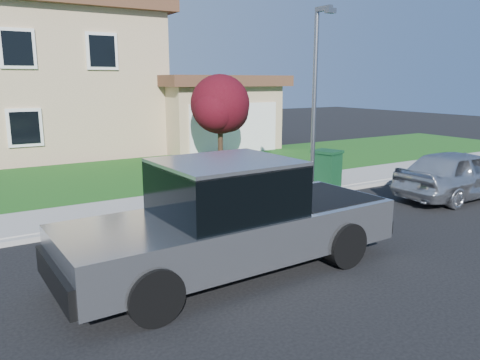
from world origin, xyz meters
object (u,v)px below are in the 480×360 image
Objects in this scene: pickup_truck at (232,220)px; woman at (207,202)px; trash_bin at (326,168)px; sedan at (459,174)px; ornamental_tree at (221,107)px; street_lamp at (316,93)px.

pickup_truck is 1.55m from woman.
pickup_truck reaches higher than trash_bin.
woman is at bearing 76.84° from pickup_truck.
ornamental_tree is (-3.35, 8.28, 1.65)m from sedan.
sedan is at bearing -67.99° from ornamental_tree.
street_lamp reaches higher than woman.
sedan is at bearing 158.88° from woman.
ornamental_tree is at bearing 87.05° from street_lamp.
woman is 8.14m from sedan.
ornamental_tree is 6.11m from street_lamp.
sedan is at bearing -31.26° from street_lamp.
pickup_truck is 3.32× the size of woman.
ornamental_tree reaches higher than trash_bin.
ornamental_tree is 0.67× the size of street_lamp.
ornamental_tree reaches higher than pickup_truck.
street_lamp reaches higher than sedan.
woman is 0.45× the size of sedan.
street_lamp reaches higher than trash_bin.
pickup_truck is 1.78× the size of ornamental_tree.
trash_bin is at bearing -175.11° from woman.
trash_bin is at bearing -83.44° from ornamental_tree.
street_lamp is at bearing -168.99° from trash_bin.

